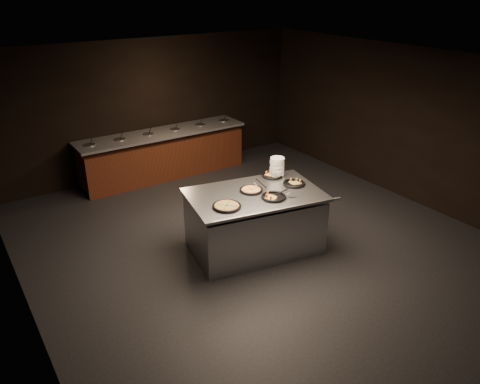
{
  "coord_description": "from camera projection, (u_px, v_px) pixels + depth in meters",
  "views": [
    {
      "loc": [
        -3.95,
        -5.35,
        4.01
      ],
      "look_at": [
        -0.18,
        0.3,
        0.88
      ],
      "focal_mm": 35.0,
      "sensor_mm": 36.0,
      "label": 1
    }
  ],
  "objects": [
    {
      "name": "server_right",
      "position": [
        285.0,
        193.0,
        7.04
      ],
      "size": [
        0.29,
        0.19,
        0.15
      ],
      "rotation": [
        0.0,
        0.0,
        -0.47
      ],
      "color": "#B3B5BB",
      "rests_on": "serving_counter"
    },
    {
      "name": "pan_veggie_whole",
      "position": [
        227.0,
        206.0,
        6.76
      ],
      "size": [
        0.42,
        0.42,
        0.04
      ],
      "rotation": [
        0.0,
        0.0,
        0.7
      ],
      "color": "black",
      "rests_on": "serving_counter"
    },
    {
      "name": "server_left",
      "position": [
        258.0,
        184.0,
        7.33
      ],
      "size": [
        0.21,
        0.3,
        0.16
      ],
      "rotation": [
        0.0,
        0.0,
        2.14
      ],
      "color": "#B3B5BB",
      "rests_on": "serving_counter"
    },
    {
      "name": "salad_bar",
      "position": [
        164.0,
        157.0,
        10.22
      ],
      "size": [
        3.7,
        0.83,
        1.18
      ],
      "color": "#5E2B16",
      "rests_on": "ground"
    },
    {
      "name": "pan_cheese_slices_a",
      "position": [
        272.0,
        175.0,
        7.81
      ],
      "size": [
        0.36,
        0.36,
        0.04
      ],
      "rotation": [
        0.0,
        0.0,
        0.48
      ],
      "color": "black",
      "rests_on": "serving_counter"
    },
    {
      "name": "pan_cheese_whole",
      "position": [
        251.0,
        190.0,
        7.27
      ],
      "size": [
        0.36,
        0.36,
        0.04
      ],
      "rotation": [
        0.0,
        0.0,
        -0.18
      ],
      "color": "black",
      "rests_on": "serving_counter"
    },
    {
      "name": "room",
      "position": [
        261.0,
        162.0,
        7.1
      ],
      "size": [
        7.02,
        8.02,
        2.92
      ],
      "color": "black",
      "rests_on": "ground"
    },
    {
      "name": "serving_counter",
      "position": [
        254.0,
        223.0,
        7.41
      ],
      "size": [
        2.25,
        1.68,
        0.98
      ],
      "rotation": [
        0.0,
        0.0,
        -0.19
      ],
      "color": "#B3B5BB",
      "rests_on": "ground"
    },
    {
      "name": "pan_veggie_slices",
      "position": [
        294.0,
        183.0,
        7.5
      ],
      "size": [
        0.36,
        0.36,
        0.04
      ],
      "rotation": [
        0.0,
        0.0,
        -0.38
      ],
      "color": "black",
      "rests_on": "serving_counter"
    },
    {
      "name": "plate_stack",
      "position": [
        277.0,
        167.0,
        7.78
      ],
      "size": [
        0.24,
        0.24,
        0.32
      ],
      "primitive_type": "cylinder",
      "color": "white",
      "rests_on": "serving_counter"
    },
    {
      "name": "pan_cheese_slices_b",
      "position": [
        274.0,
        197.0,
        7.05
      ],
      "size": [
        0.38,
        0.38,
        0.04
      ],
      "rotation": [
        0.0,
        0.0,
        1.89
      ],
      "color": "black",
      "rests_on": "serving_counter"
    }
  ]
}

